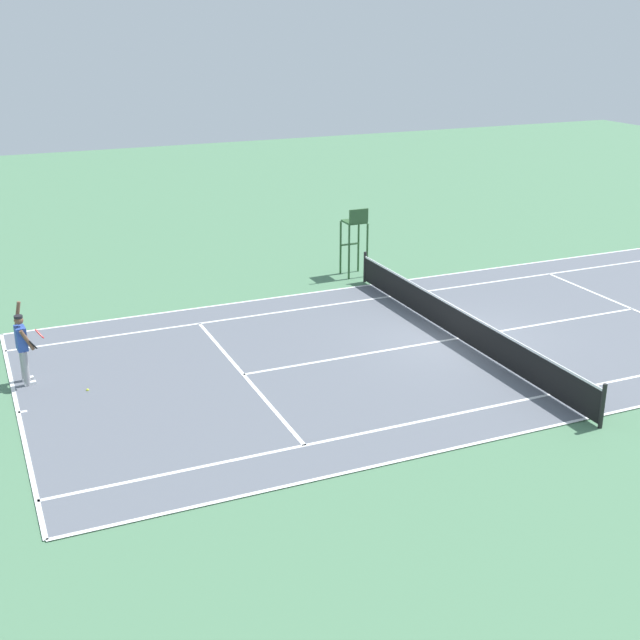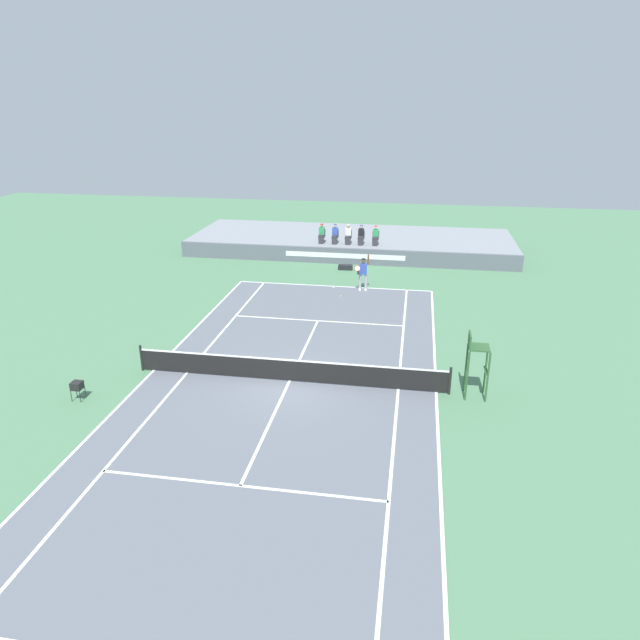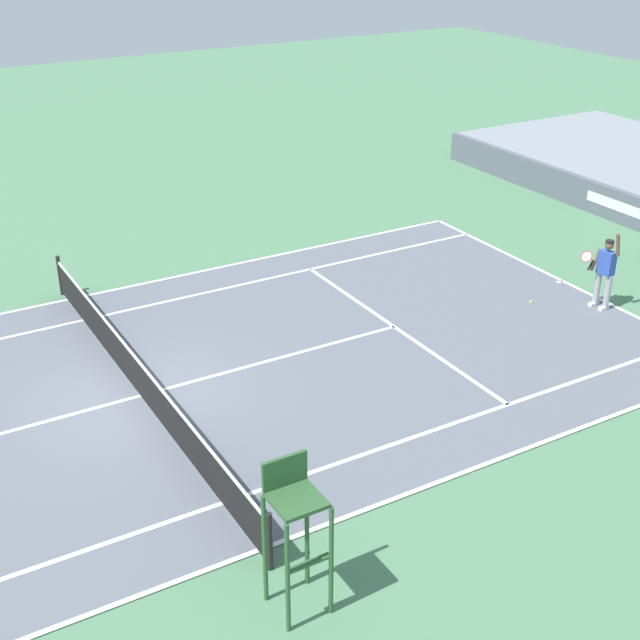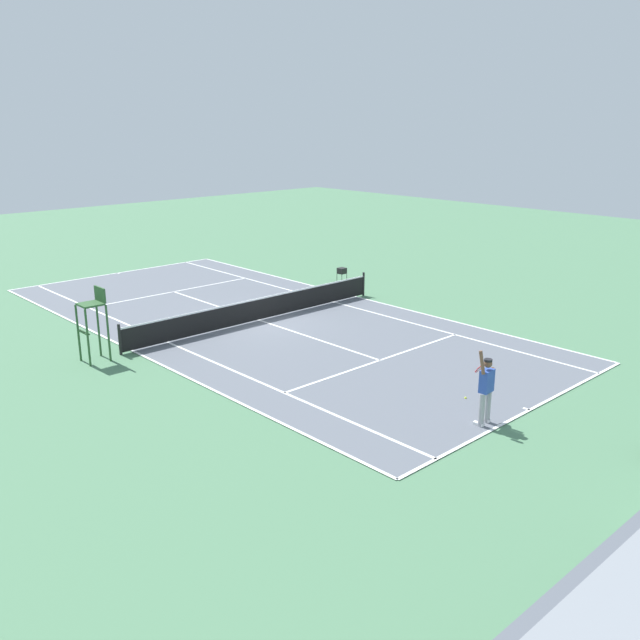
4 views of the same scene
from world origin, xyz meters
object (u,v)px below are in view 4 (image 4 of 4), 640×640
object	(u,v)px
tennis_ball	(465,398)
ball_hopper	(342,271)
tennis_player	(486,389)
umpire_chair	(94,315)

from	to	relation	value
tennis_ball	ball_hopper	distance (m)	14.98
ball_hopper	tennis_ball	bearing A→B (deg)	58.85
tennis_player	umpire_chair	world-z (taller)	umpire_chair
umpire_chair	ball_hopper	xyz separation A→B (m)	(-13.91, -2.59, -0.98)
tennis_ball	tennis_player	bearing A→B (deg)	50.94
tennis_player	umpire_chair	xyz separation A→B (m)	(5.10, -11.53, 0.56)
tennis_player	tennis_ball	world-z (taller)	tennis_player
tennis_player	ball_hopper	world-z (taller)	tennis_player
tennis_player	ball_hopper	xyz separation A→B (m)	(-8.80, -14.12, -0.42)
tennis_player	ball_hopper	bearing A→B (deg)	-121.95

